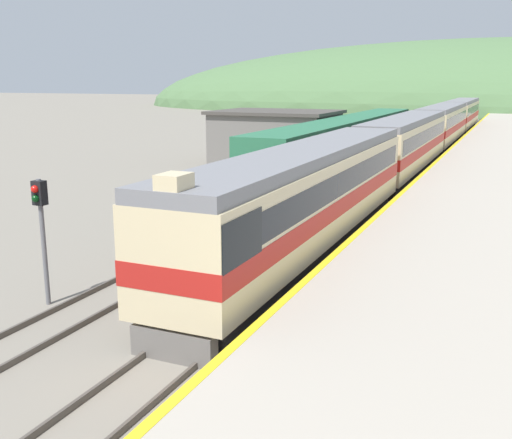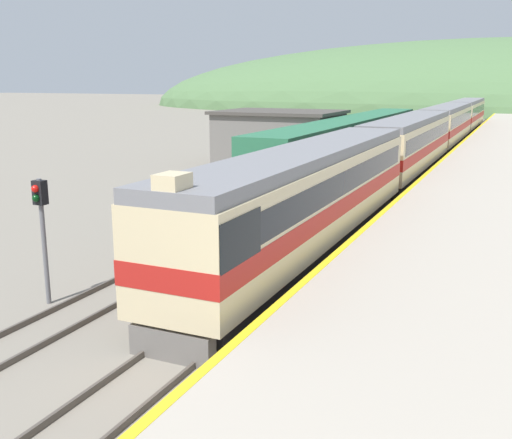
# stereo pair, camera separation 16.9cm
# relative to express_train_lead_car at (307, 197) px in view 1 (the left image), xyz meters

# --- Properties ---
(track_main) EXTENTS (1.52, 180.00, 0.16)m
(track_main) POSITION_rel_express_train_lead_car_xyz_m (0.00, 44.42, -2.19)
(track_main) COLOR #4C443D
(track_main) RESTS_ON ground
(track_siding) EXTENTS (1.52, 180.00, 0.16)m
(track_siding) POSITION_rel_express_train_lead_car_xyz_m (-4.07, 44.42, -2.19)
(track_siding) COLOR #4C443D
(track_siding) RESTS_ON ground
(platform) EXTENTS (6.27, 140.00, 1.04)m
(platform) POSITION_rel_express_train_lead_car_xyz_m (4.98, 24.42, -1.75)
(platform) COLOR #ADA393
(platform) RESTS_ON ground
(distant_hills) EXTENTS (176.26, 79.32, 31.75)m
(distant_hills) POSITION_rel_express_train_lead_car_xyz_m (0.00, 129.83, -2.27)
(distant_hills) COLOR #517547
(distant_hills) RESTS_ON ground
(station_shed) EXTENTS (9.27, 7.23, 4.29)m
(station_shed) POSITION_rel_express_train_lead_car_xyz_m (-10.30, 22.58, -0.11)
(station_shed) COLOR slate
(station_shed) RESTS_ON ground
(express_train_lead_car) EXTENTS (2.88, 20.29, 4.51)m
(express_train_lead_car) POSITION_rel_express_train_lead_car_xyz_m (0.00, 0.00, 0.00)
(express_train_lead_car) COLOR black
(express_train_lead_car) RESTS_ON ground
(carriage_second) EXTENTS (2.87, 19.46, 4.15)m
(carriage_second) POSITION_rel_express_train_lead_car_xyz_m (0.00, 20.99, -0.01)
(carriage_second) COLOR black
(carriage_second) RESTS_ON ground
(carriage_third) EXTENTS (2.87, 19.46, 4.15)m
(carriage_third) POSITION_rel_express_train_lead_car_xyz_m (0.00, 41.33, -0.01)
(carriage_third) COLOR black
(carriage_third) RESTS_ON ground
(carriage_fourth) EXTENTS (2.87, 19.46, 4.15)m
(carriage_fourth) POSITION_rel_express_train_lead_car_xyz_m (0.00, 61.67, -0.01)
(carriage_fourth) COLOR black
(carriage_fourth) RESTS_ON ground
(siding_train) EXTENTS (2.90, 32.23, 3.96)m
(siding_train) POSITION_rel_express_train_lead_car_xyz_m (-4.07, 20.73, -0.23)
(siding_train) COLOR black
(siding_train) RESTS_ON ground
(signal_post_siding) EXTENTS (0.36, 0.42, 3.82)m
(signal_post_siding) POSITION_rel_express_train_lead_car_xyz_m (-5.40, -8.08, 0.47)
(signal_post_siding) COLOR slate
(signal_post_siding) RESTS_ON ground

